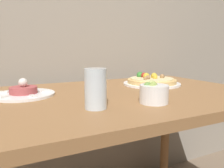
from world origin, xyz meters
The scene contains 5 objects.
dining_table centered at (0.00, 0.40, 0.69)m, with size 1.37×0.80×0.79m.
pizza_plate centered at (0.32, 0.52, 0.81)m, with size 0.30×0.30×0.06m.
tartare_plate centered at (-0.31, 0.51, 0.81)m, with size 0.25×0.25×0.07m.
small_bowl centered at (0.09, 0.18, 0.83)m, with size 0.10×0.10×0.08m.
drinking_glass centered at (-0.12, 0.20, 0.86)m, with size 0.07×0.07×0.13m.
Camera 1 is at (-0.38, -0.43, 0.98)m, focal length 35.00 mm.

